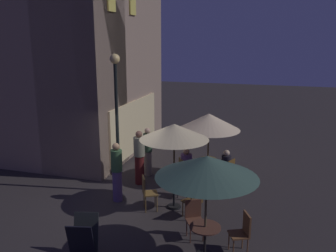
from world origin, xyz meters
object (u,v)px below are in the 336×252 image
patio_umbrella_1 (209,122)px  patio_umbrella_2 (207,167)px  patron_seated_0 (188,163)px  patron_seated_1 (225,166)px  cafe_table_0 (174,190)px  patio_umbrella_0 (174,132)px  cafe_chair_1 (194,200)px  patron_standing_2 (148,151)px  cafe_chair_2 (185,179)px  cafe_chair_5 (243,230)px  cafe_chair_4 (229,171)px  cafe_chair_3 (184,168)px  patron_standing_3 (117,172)px  cafe_table_1 (208,166)px  cafe_table_2 (205,235)px  menu_sandwich_board (84,239)px  street_lamp_near_corner (116,102)px  patron_standing_4 (139,157)px  cafe_chair_0 (147,190)px  cafe_chair_6 (194,216)px

patio_umbrella_1 → patio_umbrella_2: patio_umbrella_2 is taller
patron_seated_0 → patron_seated_1: size_ratio=0.98×
cafe_table_0 → patio_umbrella_1: bearing=-13.7°
patio_umbrella_0 → cafe_chair_1: bearing=-123.1°
patio_umbrella_0 → patron_standing_2: 2.99m
cafe_chair_2 → cafe_chair_5: bearing=46.0°
patio_umbrella_1 → cafe_chair_4: bearing=-111.9°
cafe_chair_2 → cafe_chair_3: cafe_chair_2 is taller
cafe_chair_2 → patron_standing_3: (-0.89, 1.86, 0.37)m
cafe_table_1 → patron_seated_1: bearing=-111.9°
patron_seated_1 → cafe_table_2: bearing=114.1°
cafe_table_1 → cafe_chair_4: size_ratio=0.84×
menu_sandwich_board → cafe_table_0: (2.98, -1.19, 0.02)m
street_lamp_near_corner → cafe_chair_4: (1.37, -3.27, -2.33)m
patron_standing_4 → patio_umbrella_0: bearing=171.7°
patio_umbrella_2 → patio_umbrella_0: bearing=32.2°
cafe_table_1 → cafe_chair_3: 0.85m
patio_umbrella_2 → cafe_chair_3: size_ratio=2.73×
cafe_chair_2 → patron_seated_0: 1.06m
menu_sandwich_board → cafe_chair_1: bearing=-50.5°
cafe_chair_2 → patron_standing_4: patron_standing_4 is taller
cafe_table_2 → patron_seated_1: (4.07, 0.16, 0.18)m
cafe_table_2 → patio_umbrella_0: size_ratio=0.29×
cafe_chair_4 → cafe_chair_5: bearing=124.2°
patron_seated_1 → patron_standing_2: bearing=18.7°
cafe_chair_0 → patron_seated_0: 2.33m
street_lamp_near_corner → menu_sandwich_board: 4.34m
patio_umbrella_2 → patron_seated_0: patio_umbrella_2 is taller
cafe_chair_1 → cafe_chair_3: cafe_chair_1 is taller
cafe_table_1 → cafe_chair_2: cafe_chair_2 is taller
cafe_table_2 → cafe_chair_3: (3.88, 1.48, 0.01)m
menu_sandwich_board → cafe_chair_3: menu_sandwich_board is taller
cafe_chair_6 → patron_seated_0: (3.24, 0.96, 0.13)m
patron_standing_2 → cafe_table_2: bearing=-48.0°
cafe_table_1 → patron_seated_0: (-0.37, 0.61, 0.17)m
cafe_table_1 → cafe_chair_5: (-3.95, -1.54, 0.05)m
patio_umbrella_0 → cafe_chair_0: bearing=118.4°
cafe_chair_5 → patron_standing_2: (3.86, 3.67, 0.31)m
cafe_chair_5 → patron_seated_1: patron_seated_1 is taller
cafe_chair_0 → cafe_chair_1: (-0.08, -1.38, -0.06)m
street_lamp_near_corner → cafe_table_0: 3.13m
patio_umbrella_2 → patron_standing_4: 4.63m
patio_umbrella_2 → cafe_chair_4: (4.02, 0.01, -1.56)m
cafe_chair_2 → patron_seated_1: (1.16, -1.03, 0.15)m
menu_sandwich_board → patio_umbrella_1: 5.72m
patron_seated_1 → patron_standing_4: (-0.65, 2.73, 0.22)m
patio_umbrella_2 → cafe_chair_1: patio_umbrella_2 is taller
cafe_chair_5 → patron_standing_3: bearing=-48.6°
patio_umbrella_2 → patron_standing_2: 5.26m
cafe_table_0 → patron_standing_3: patron_standing_3 is taller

